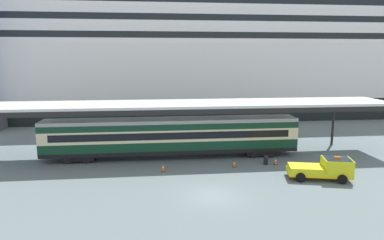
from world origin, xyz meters
TOP-DOWN VIEW (x-y plane):
  - ground_plane at (0.00, 0.00)m, footprint 400.00×400.00m
  - cruise_ship at (-0.26, 42.59)m, footprint 153.45×28.45m
  - platform_canopy at (-2.52, 10.72)m, footprint 46.08×6.07m
  - train_carriage at (-2.52, 10.30)m, footprint 25.90×2.81m
  - service_truck at (10.16, 2.46)m, footprint 5.53×3.17m
  - traffic_cone_near at (3.25, 6.56)m, footprint 0.36×0.36m
  - traffic_cone_mid at (7.39, 6.82)m, footprint 0.36×0.36m
  - traffic_cone_far at (-3.54, 5.91)m, footprint 0.36×0.36m
  - quay_bollard at (6.44, 6.94)m, footprint 0.48×0.48m

SIDE VIEW (x-z plane):
  - ground_plane at x=0.00m, z-range 0.00..0.00m
  - traffic_cone_near at x=3.25m, z-range -0.01..0.61m
  - traffic_cone_mid at x=7.39m, z-range -0.01..0.69m
  - traffic_cone_far at x=-3.54m, z-range -0.01..0.75m
  - quay_bollard at x=6.44m, z-range 0.04..1.00m
  - service_truck at x=10.16m, z-range -0.02..2.00m
  - train_carriage at x=-2.52m, z-range 0.26..4.37m
  - platform_canopy at x=-2.52m, z-range 2.59..8.25m
  - cruise_ship at x=-0.26m, z-range -6.68..32.16m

